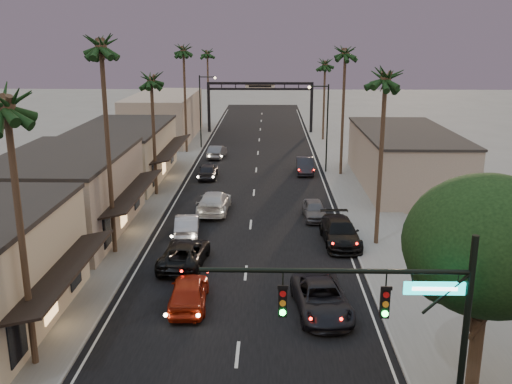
{
  "coord_description": "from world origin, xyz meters",
  "views": [
    {
      "loc": [
        1.35,
        -12.36,
        13.6
      ],
      "look_at": [
        0.4,
        28.13,
        2.5
      ],
      "focal_mm": 40.0,
      "sensor_mm": 36.0,
      "label": 1
    }
  ],
  "objects_px": {
    "oncoming_red": "(189,292)",
    "curbside_near": "(322,299)",
    "palm_ra": "(386,72)",
    "curbside_black": "(340,232)",
    "palm_lc": "(151,75)",
    "corner_tree": "(490,251)",
    "palm_la": "(5,96)",
    "streetlight_right": "(325,121)",
    "palm_far": "(207,51)",
    "palm_lb": "(100,40)",
    "oncoming_pickup": "(184,253)",
    "palm_ld": "(183,47)",
    "arch": "(260,94)",
    "traffic_signal": "(406,316)",
    "palm_rc": "(325,61)",
    "palm_rb": "(345,49)",
    "streetlight_left": "(202,106)",
    "oncoming_silver": "(187,225)"
  },
  "relations": [
    {
      "from": "oncoming_red",
      "to": "curbside_near",
      "type": "distance_m",
      "value": 6.84
    },
    {
      "from": "traffic_signal",
      "to": "streetlight_right",
      "type": "height_order",
      "value": "streetlight_right"
    },
    {
      "from": "palm_far",
      "to": "curbside_near",
      "type": "relative_size",
      "value": 2.36
    },
    {
      "from": "palm_far",
      "to": "palm_ld",
      "type": "bearing_deg",
      "value": -90.75
    },
    {
      "from": "traffic_signal",
      "to": "corner_tree",
      "type": "relative_size",
      "value": 0.97
    },
    {
      "from": "palm_lc",
      "to": "oncoming_red",
      "type": "distance_m",
      "value": 24.17
    },
    {
      "from": "palm_ld",
      "to": "oncoming_pickup",
      "type": "bearing_deg",
      "value": -82.16
    },
    {
      "from": "palm_lc",
      "to": "palm_rc",
      "type": "xyz_separation_m",
      "value": [
        17.2,
        28.0,
        0.0
      ]
    },
    {
      "from": "palm_rb",
      "to": "curbside_black",
      "type": "distance_m",
      "value": 23.15
    },
    {
      "from": "palm_ra",
      "to": "oncoming_silver",
      "type": "height_order",
      "value": "palm_ra"
    },
    {
      "from": "streetlight_right",
      "to": "oncoming_red",
      "type": "xyz_separation_m",
      "value": [
        -9.69,
        -30.38,
        -4.52
      ]
    },
    {
      "from": "palm_ra",
      "to": "curbside_black",
      "type": "distance_m",
      "value": 10.89
    },
    {
      "from": "palm_far",
      "to": "curbside_black",
      "type": "height_order",
      "value": "palm_far"
    },
    {
      "from": "oncoming_silver",
      "to": "palm_rb",
      "type": "bearing_deg",
      "value": -131.07
    },
    {
      "from": "palm_ra",
      "to": "curbside_black",
      "type": "relative_size",
      "value": 2.31
    },
    {
      "from": "streetlight_right",
      "to": "streetlight_left",
      "type": "height_order",
      "value": "same"
    },
    {
      "from": "curbside_near",
      "to": "traffic_signal",
      "type": "bearing_deg",
      "value": -86.66
    },
    {
      "from": "palm_lb",
      "to": "curbside_near",
      "type": "distance_m",
      "value": 19.54
    },
    {
      "from": "corner_tree",
      "to": "palm_la",
      "type": "relative_size",
      "value": 0.67
    },
    {
      "from": "curbside_near",
      "to": "palm_lc",
      "type": "bearing_deg",
      "value": 114.04
    },
    {
      "from": "streetlight_left",
      "to": "streetlight_right",
      "type": "bearing_deg",
      "value": -43.21
    },
    {
      "from": "streetlight_right",
      "to": "palm_ra",
      "type": "bearing_deg",
      "value": -85.43
    },
    {
      "from": "palm_la",
      "to": "traffic_signal",
      "type": "bearing_deg",
      "value": -19.29
    },
    {
      "from": "corner_tree",
      "to": "oncoming_pickup",
      "type": "height_order",
      "value": "corner_tree"
    },
    {
      "from": "traffic_signal",
      "to": "curbside_black",
      "type": "distance_m",
      "value": 20.55
    },
    {
      "from": "palm_rc",
      "to": "curbside_black",
      "type": "height_order",
      "value": "palm_rc"
    },
    {
      "from": "corner_tree",
      "to": "palm_rb",
      "type": "distance_m",
      "value": 37.12
    },
    {
      "from": "palm_la",
      "to": "oncoming_pickup",
      "type": "bearing_deg",
      "value": 66.65
    },
    {
      "from": "palm_rb",
      "to": "oncoming_pickup",
      "type": "height_order",
      "value": "palm_rb"
    },
    {
      "from": "palm_la",
      "to": "palm_lb",
      "type": "bearing_deg",
      "value": 90.0
    },
    {
      "from": "traffic_signal",
      "to": "oncoming_red",
      "type": "height_order",
      "value": "traffic_signal"
    },
    {
      "from": "arch",
      "to": "oncoming_red",
      "type": "relative_size",
      "value": 3.21
    },
    {
      "from": "palm_lc",
      "to": "palm_far",
      "type": "bearing_deg",
      "value": 89.59
    },
    {
      "from": "arch",
      "to": "palm_rb",
      "type": "bearing_deg",
      "value": -71.7
    },
    {
      "from": "palm_far",
      "to": "corner_tree",
      "type": "bearing_deg",
      "value": -75.86
    },
    {
      "from": "palm_la",
      "to": "palm_lc",
      "type": "xyz_separation_m",
      "value": [
        -0.0,
        27.0,
        -0.97
      ]
    },
    {
      "from": "palm_la",
      "to": "oncoming_red",
      "type": "distance_m",
      "value": 13.37
    },
    {
      "from": "palm_ra",
      "to": "oncoming_pickup",
      "type": "height_order",
      "value": "palm_ra"
    },
    {
      "from": "streetlight_left",
      "to": "palm_ld",
      "type": "relative_size",
      "value": 0.63
    },
    {
      "from": "arch",
      "to": "palm_lb",
      "type": "bearing_deg",
      "value": -100.16
    },
    {
      "from": "corner_tree",
      "to": "palm_lc",
      "type": "height_order",
      "value": "palm_lc"
    },
    {
      "from": "palm_lb",
      "to": "oncoming_pickup",
      "type": "height_order",
      "value": "palm_lb"
    },
    {
      "from": "curbside_near",
      "to": "arch",
      "type": "bearing_deg",
      "value": 88.21
    },
    {
      "from": "palm_la",
      "to": "palm_lb",
      "type": "relative_size",
      "value": 0.87
    },
    {
      "from": "streetlight_right",
      "to": "palm_far",
      "type": "height_order",
      "value": "palm_far"
    },
    {
      "from": "palm_lb",
      "to": "curbside_black",
      "type": "height_order",
      "value": "palm_lb"
    },
    {
      "from": "palm_ra",
      "to": "palm_la",
      "type": "bearing_deg",
      "value": -138.91
    },
    {
      "from": "palm_lc",
      "to": "palm_lb",
      "type": "bearing_deg",
      "value": -90.0
    },
    {
      "from": "palm_lc",
      "to": "palm_rc",
      "type": "distance_m",
      "value": 32.86
    },
    {
      "from": "curbside_near",
      "to": "curbside_black",
      "type": "height_order",
      "value": "curbside_black"
    }
  ]
}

